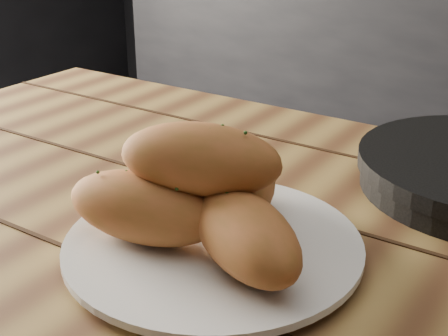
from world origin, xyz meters
TOP-DOWN VIEW (x-y plane):
  - plate at (0.11, -0.20)m, footprint 0.30×0.30m
  - bread_rolls at (0.10, -0.20)m, footprint 0.29×0.25m

SIDE VIEW (x-z plane):
  - plate at x=0.11m, z-range 0.75..0.77m
  - bread_rolls at x=0.10m, z-range 0.75..0.88m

